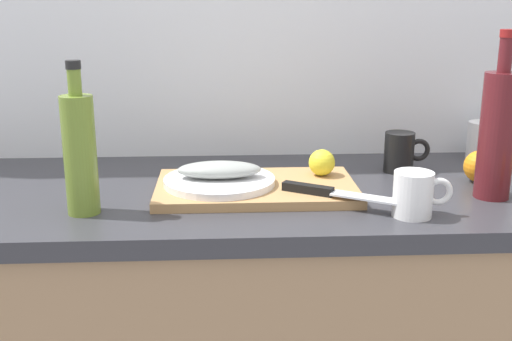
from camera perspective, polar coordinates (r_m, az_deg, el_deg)
The scene contains 12 objects.
back_wall at distance 1.68m, azimuth 3.58°, elevation 13.28°, with size 3.20×0.05×2.50m, color white.
cutting_board at distance 1.38m, azimuth 0.00°, elevation -1.60°, with size 0.44×0.26×0.02m, color tan.
white_plate at distance 1.37m, azimuth -3.33°, elevation -0.96°, with size 0.24×0.24×0.01m, color white.
fish_fillet at distance 1.36m, azimuth -3.35°, elevation 0.07°, with size 0.18×0.08×0.04m, color #999E99.
chef_knife at distance 1.30m, azimuth 6.87°, elevation -1.98°, with size 0.26×0.17×0.02m.
lemon_0 at distance 1.44m, azimuth 5.98°, elevation 0.72°, with size 0.06×0.06×0.06m, color yellow.
olive_oil_bottle at distance 1.27m, azimuth -15.66°, elevation 1.61°, with size 0.06×0.06×0.30m.
wine_bottle at distance 1.41m, azimuth 21.01°, elevation 3.22°, with size 0.07×0.07×0.35m.
coffee_mug_0 at distance 1.57m, azimuth 12.95°, elevation 1.64°, with size 0.11×0.07×0.10m.
coffee_mug_1 at distance 1.74m, azimuth 20.02°, elevation 2.48°, with size 0.12×0.08×0.10m.
coffee_mug_2 at distance 1.26m, azimuth 14.17°, elevation -2.08°, with size 0.12×0.08×0.09m.
orange_1 at distance 1.54m, azimuth 19.63°, elevation 0.35°, with size 0.07×0.07×0.07m, color orange.
Camera 1 is at (-0.19, -1.35, 1.32)m, focal length 44.16 mm.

